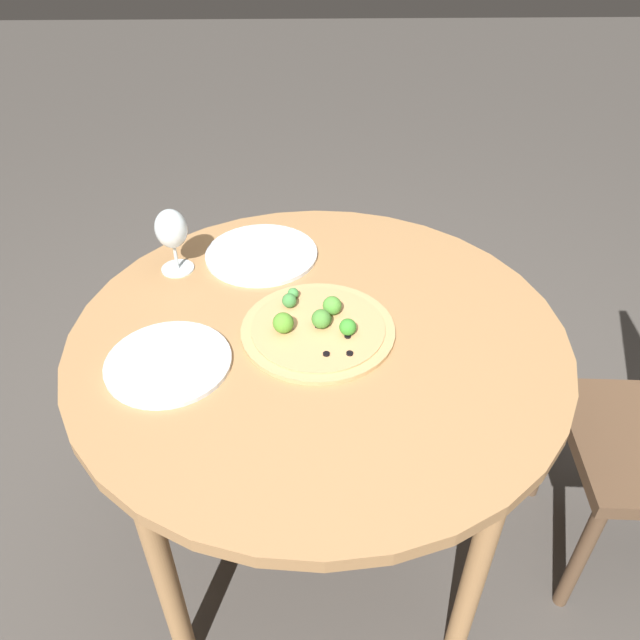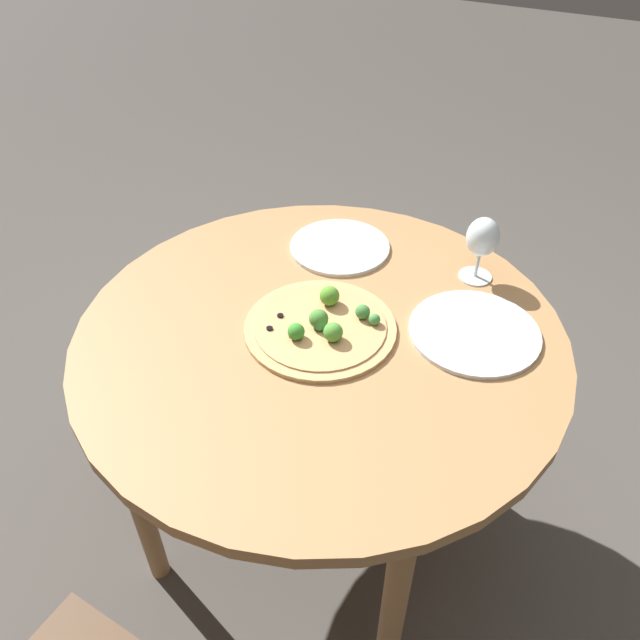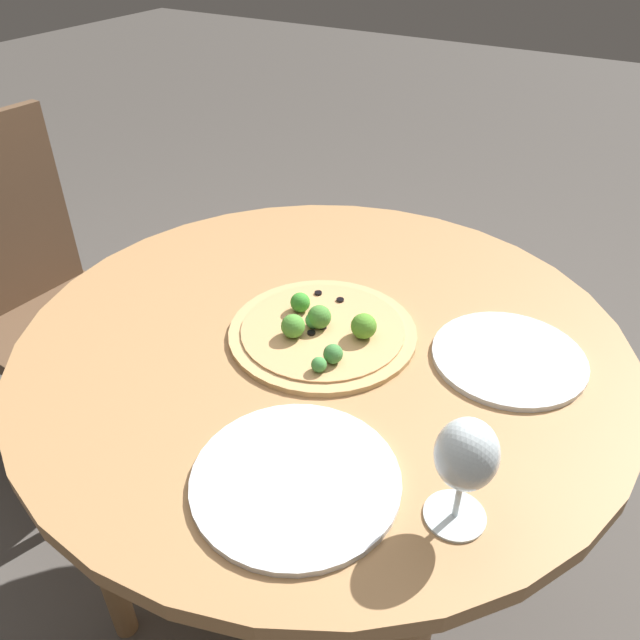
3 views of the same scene
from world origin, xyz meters
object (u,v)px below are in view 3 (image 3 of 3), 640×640
object	(u,v)px
pizza	(321,330)
wine_glass	(466,458)
chair	(44,297)
plate_near	(509,357)
plate_far	(296,479)

from	to	relation	value
pizza	wine_glass	distance (m)	0.42
chair	pizza	xyz separation A→B (m)	(-0.06, -0.88, 0.26)
chair	plate_near	distance (m)	1.21
pizza	wine_glass	world-z (taller)	wine_glass
wine_glass	plate_near	size ratio (longest dim) A/B	0.63
plate_near	chair	bearing A→B (deg)	91.92
chair	plate_far	world-z (taller)	chair
pizza	plate_near	xyz separation A→B (m)	(0.10, -0.30, -0.01)
wine_glass	plate_far	bearing A→B (deg)	105.47
chair	wine_glass	bearing A→B (deg)	-100.20
pizza	plate_far	bearing A→B (deg)	-155.15
pizza	plate_far	size ratio (longest dim) A/B	1.18
plate_near	pizza	bearing A→B (deg)	108.35
pizza	plate_near	bearing A→B (deg)	-71.65
chair	plate_far	distance (m)	1.11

